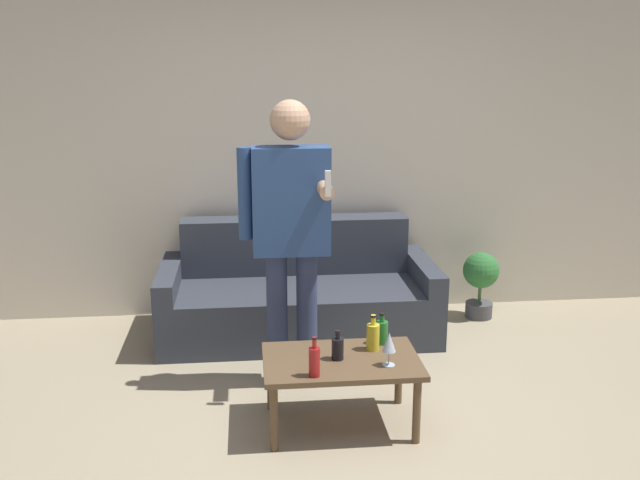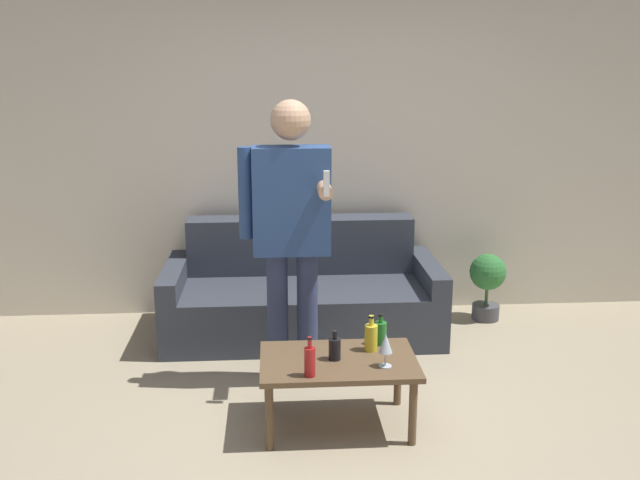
{
  "view_description": "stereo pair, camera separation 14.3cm",
  "coord_description": "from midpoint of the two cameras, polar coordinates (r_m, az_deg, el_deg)",
  "views": [
    {
      "loc": [
        -0.49,
        -3.31,
        1.99
      ],
      "look_at": [
        -0.07,
        0.71,
        0.95
      ],
      "focal_mm": 40.0,
      "sensor_mm": 36.0,
      "label": 1
    },
    {
      "loc": [
        -0.34,
        -3.32,
        1.99
      ],
      "look_at": [
        -0.07,
        0.71,
        0.95
      ],
      "focal_mm": 40.0,
      "sensor_mm": 36.0,
      "label": 2
    }
  ],
  "objects": [
    {
      "name": "wine_glass_near",
      "position": [
        3.81,
        6.36,
        -8.29
      ],
      "size": [
        0.07,
        0.07,
        0.18
      ],
      "color": "silver",
      "rests_on": "coffee_table"
    },
    {
      "name": "person_standing_front",
      "position": [
        4.23,
        -1.4,
        1.35
      ],
      "size": [
        0.54,
        0.45,
        1.76
      ],
      "color": "navy",
      "rests_on": "ground_plane"
    },
    {
      "name": "bottle_dark",
      "position": [
        3.9,
        2.24,
        -8.64
      ],
      "size": [
        0.07,
        0.07,
        0.17
      ],
      "color": "black",
      "rests_on": "coffee_table"
    },
    {
      "name": "coffee_table",
      "position": [
        3.95,
        2.48,
        -10.14
      ],
      "size": [
        0.85,
        0.55,
        0.4
      ],
      "color": "brown",
      "rests_on": "ground_plane"
    },
    {
      "name": "bottle_green",
      "position": [
        3.7,
        0.3,
        -9.64
      ],
      "size": [
        0.06,
        0.06,
        0.21
      ],
      "color": "#B21E1E",
      "rests_on": "coffee_table"
    },
    {
      "name": "ground_plane",
      "position": [
        3.89,
        2.91,
        -16.4
      ],
      "size": [
        16.0,
        16.0,
        0.0
      ],
      "primitive_type": "plane",
      "color": "tan"
    },
    {
      "name": "couch",
      "position": [
        5.3,
        -0.66,
        -4.35
      ],
      "size": [
        1.99,
        0.91,
        0.81
      ],
      "color": "#383D47",
      "rests_on": "ground_plane"
    },
    {
      "name": "bottle_orange",
      "position": [
        4.11,
        5.86,
        -7.36
      ],
      "size": [
        0.07,
        0.07,
        0.18
      ],
      "color": "#23752D",
      "rests_on": "coffee_table"
    },
    {
      "name": "wall_back",
      "position": [
        5.54,
        0.43,
        7.81
      ],
      "size": [
        8.0,
        0.06,
        2.7
      ],
      "color": "beige",
      "rests_on": "ground_plane"
    },
    {
      "name": "potted_plant",
      "position": [
        5.67,
        13.95,
        -3.11
      ],
      "size": [
        0.28,
        0.28,
        0.53
      ],
      "color": "#4C4C51",
      "rests_on": "ground_plane"
    },
    {
      "name": "bottle_yellow",
      "position": [
        4.02,
        5.13,
        -7.72
      ],
      "size": [
        0.07,
        0.07,
        0.21
      ],
      "color": "yellow",
      "rests_on": "coffee_table"
    }
  ]
}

